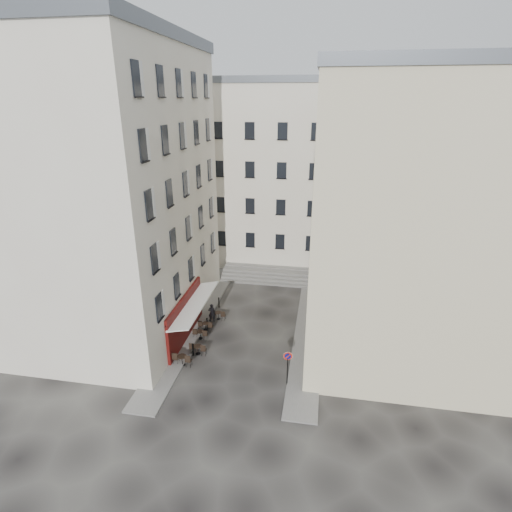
% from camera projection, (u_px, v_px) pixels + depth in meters
% --- Properties ---
extents(ground, '(90.00, 90.00, 0.00)m').
position_uv_depth(ground, '(242.00, 352.00, 28.21)').
color(ground, black).
rests_on(ground, ground).
extents(sidewalk_left, '(2.00, 22.00, 0.12)m').
position_uv_depth(sidewalk_left, '(198.00, 317.00, 32.57)').
color(sidewalk_left, slate).
rests_on(sidewalk_left, ground).
extents(sidewalk_right, '(2.00, 18.00, 0.12)m').
position_uv_depth(sidewalk_right, '(308.00, 334.00, 30.21)').
color(sidewalk_right, slate).
rests_on(sidewalk_right, ground).
extents(building_left, '(12.20, 16.20, 20.60)m').
position_uv_depth(building_left, '(107.00, 193.00, 28.87)').
color(building_left, beige).
rests_on(building_left, ground).
extents(building_right, '(12.20, 14.20, 18.60)m').
position_uv_depth(building_right, '(406.00, 219.00, 26.33)').
color(building_right, beige).
rests_on(building_right, ground).
extents(building_back, '(18.20, 10.20, 18.60)m').
position_uv_depth(building_back, '(268.00, 173.00, 42.38)').
color(building_back, beige).
rests_on(building_back, ground).
extents(cafe_storefront, '(1.74, 7.30, 3.50)m').
position_uv_depth(cafe_storefront, '(186.00, 316.00, 29.13)').
color(cafe_storefront, '#470B0A').
rests_on(cafe_storefront, ground).
extents(stone_steps, '(9.00, 3.15, 0.80)m').
position_uv_depth(stone_steps, '(268.00, 275.00, 39.59)').
color(stone_steps, slate).
rests_on(stone_steps, ground).
extents(bollard_near, '(0.12, 0.12, 0.98)m').
position_uv_depth(bollard_near, '(193.00, 349.00, 27.62)').
color(bollard_near, black).
rests_on(bollard_near, ground).
extents(bollard_mid, '(0.12, 0.12, 0.98)m').
position_uv_depth(bollard_mid, '(207.00, 323.00, 30.83)').
color(bollard_mid, black).
rests_on(bollard_mid, ground).
extents(bollard_far, '(0.12, 0.12, 0.98)m').
position_uv_depth(bollard_far, '(219.00, 302.00, 34.04)').
color(bollard_far, black).
rests_on(bollard_far, ground).
extents(no_parking_sign, '(0.55, 0.13, 2.41)m').
position_uv_depth(no_parking_sign, '(288.00, 362.00, 24.33)').
color(no_parking_sign, black).
rests_on(no_parking_sign, ground).
extents(bistro_table_a, '(1.32, 0.62, 0.93)m').
position_uv_depth(bistro_table_a, '(182.00, 359.00, 26.62)').
color(bistro_table_a, black).
rests_on(bistro_table_a, ground).
extents(bistro_table_b, '(1.22, 0.57, 0.86)m').
position_uv_depth(bistro_table_b, '(198.00, 349.00, 27.80)').
color(bistro_table_b, black).
rests_on(bistro_table_b, ground).
extents(bistro_table_c, '(1.15, 0.54, 0.81)m').
position_uv_depth(bistro_table_c, '(200.00, 334.00, 29.62)').
color(bistro_table_c, black).
rests_on(bistro_table_c, ground).
extents(bistro_table_d, '(1.17, 0.55, 0.82)m').
position_uv_depth(bistro_table_d, '(206.00, 326.00, 30.69)').
color(bistro_table_d, black).
rests_on(bistro_table_d, ground).
extents(bistro_table_e, '(1.18, 0.55, 0.83)m').
position_uv_depth(bistro_table_e, '(218.00, 315.00, 32.22)').
color(bistro_table_e, black).
rests_on(bistro_table_e, ground).
extents(pedestrian, '(0.64, 0.50, 1.56)m').
position_uv_depth(pedestrian, '(212.00, 313.00, 31.82)').
color(pedestrian, black).
rests_on(pedestrian, ground).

